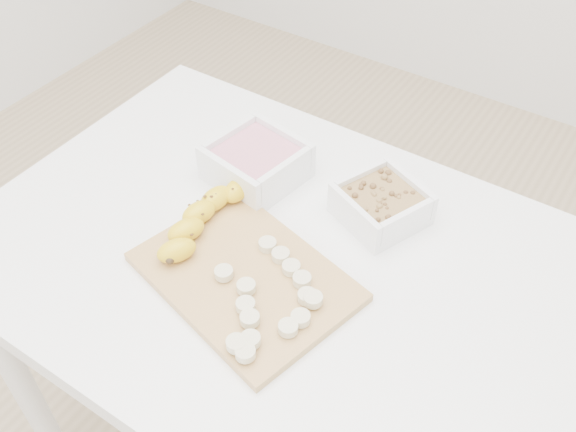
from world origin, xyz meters
The scene contains 6 objects.
table centered at (0.00, 0.00, 0.65)m, with size 1.00×0.70×0.75m.
bowl_yogurt centered at (-0.14, 0.13, 0.79)m, with size 0.17×0.17×0.07m.
bowl_granola centered at (0.10, 0.16, 0.78)m, with size 0.17×0.17×0.06m.
cutting_board centered at (-0.01, -0.07, 0.76)m, with size 0.32×0.23×0.01m, color tan.
banana centered at (-0.13, -0.03, 0.78)m, with size 0.06×0.22×0.04m, color gold, non-canonical shape.
banana_slices centered at (0.05, -0.10, 0.77)m, with size 0.17×0.21×0.02m.
Camera 1 is at (0.39, -0.57, 1.52)m, focal length 40.00 mm.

